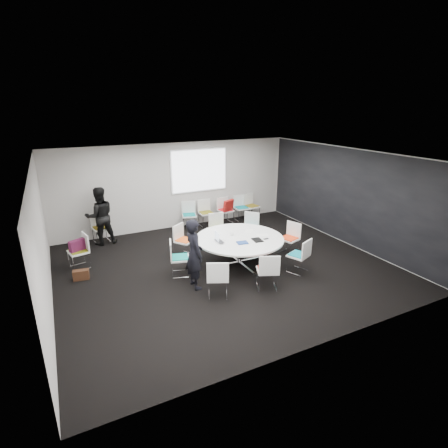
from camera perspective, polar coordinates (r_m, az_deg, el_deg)
name	(u,v)px	position (r m, az deg, el deg)	size (l,w,h in m)	color
room_shell	(227,214)	(8.57, 0.56, 1.65)	(8.08, 7.08, 2.88)	black
conference_table	(239,244)	(8.98, 2.51, -3.34)	(2.26, 2.26, 0.73)	silver
projection_screen	(199,171)	(11.81, -4.04, 8.69)	(1.90, 0.03, 1.35)	white
chair_ring_a	(289,244)	(9.84, 10.55, -3.29)	(0.57, 0.58, 0.88)	silver
chair_ring_b	(250,233)	(10.54, 4.19, -1.48)	(0.64, 0.64, 0.88)	silver
chair_ring_c	(218,234)	(10.43, -0.97, -1.65)	(0.51, 0.50, 0.88)	silver
chair_ring_d	(185,246)	(9.60, -6.44, -3.65)	(0.63, 0.63, 0.88)	silver
chair_ring_e	(180,264)	(8.58, -7.25, -6.56)	(0.56, 0.57, 0.88)	silver
chair_ring_f	(218,285)	(7.63, -1.02, -9.85)	(0.61, 0.60, 0.88)	silver
chair_ring_g	(267,277)	(7.97, 7.08, -8.65)	(0.60, 0.59, 0.88)	silver
chair_ring_h	(298,262)	(8.84, 12.06, -6.03)	(0.60, 0.60, 0.88)	silver
chair_back_a	(189,220)	(11.74, -5.68, 0.65)	(0.56, 0.56, 0.88)	silver
chair_back_b	(206,218)	(11.93, -2.93, 1.03)	(0.47, 0.46, 0.88)	silver
chair_back_c	(225,215)	(12.21, 0.23, 1.46)	(0.51, 0.50, 0.88)	silver
chair_back_d	(241,212)	(12.52, 2.84, 1.89)	(0.48, 0.47, 0.88)	silver
chair_back_e	(251,211)	(12.74, 4.50, 2.16)	(0.54, 0.53, 0.88)	silver
chair_spare_left	(80,258)	(9.59, -22.48, -5.09)	(0.53, 0.54, 0.88)	silver
chair_person_back	(101,233)	(11.13, -19.39, -1.42)	(0.53, 0.52, 0.88)	silver
person_main	(194,254)	(7.78, -4.88, -4.88)	(0.59, 0.39, 1.63)	black
person_back	(100,216)	(10.79, -19.59, 1.22)	(0.84, 0.65, 1.72)	black
laptop	(221,241)	(8.64, -0.45, -2.82)	(0.33, 0.21, 0.03)	#333338
laptop_lid	(217,236)	(8.65, -1.19, -1.98)	(0.30, 0.02, 0.22)	silver
notebook_black	(257,240)	(8.76, 5.46, -2.61)	(0.22, 0.30, 0.02)	black
tablet_folio	(242,243)	(8.56, 3.01, -3.05)	(0.26, 0.20, 0.03)	navy
papers_right	(249,231)	(9.38, 4.15, -1.14)	(0.30, 0.21, 0.00)	silver
papers_front	(263,235)	(9.12, 6.31, -1.80)	(0.30, 0.21, 0.00)	silver
cup	(232,234)	(9.04, 1.34, -1.59)	(0.08, 0.08, 0.09)	white
phone	(266,239)	(8.88, 6.89, -2.41)	(0.14, 0.07, 0.01)	black
maroon_bag	(77,245)	(9.46, -22.83, -3.21)	(0.40, 0.14, 0.28)	#4F1533
brown_bag	(81,275)	(9.02, -22.30, -7.68)	(0.36, 0.16, 0.24)	#392012
red_jacket	(228,205)	(11.89, 0.73, 3.12)	(0.44, 0.10, 0.35)	maroon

